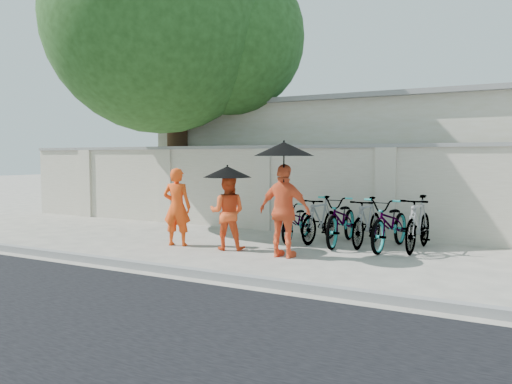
% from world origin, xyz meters
% --- Properties ---
extents(ground, '(80.00, 80.00, 0.00)m').
position_xyz_m(ground, '(0.00, 0.00, 0.00)').
color(ground, '#B5AC9E').
extents(kerb, '(40.00, 0.16, 0.12)m').
position_xyz_m(kerb, '(0.00, -1.70, 0.06)').
color(kerb, gray).
rests_on(kerb, ground).
extents(compound_wall, '(20.00, 0.30, 2.00)m').
position_xyz_m(compound_wall, '(1.00, 3.20, 1.00)').
color(compound_wall, beige).
rests_on(compound_wall, ground).
extents(building_behind, '(14.00, 6.00, 3.20)m').
position_xyz_m(building_behind, '(2.00, 7.00, 1.60)').
color(building_behind, silver).
rests_on(building_behind, ground).
extents(shade_tree, '(6.70, 6.20, 8.20)m').
position_xyz_m(shade_tree, '(-3.66, 2.97, 5.10)').
color(shade_tree, '#513221').
rests_on(shade_tree, ground).
extents(monk_left, '(0.65, 0.52, 1.58)m').
position_xyz_m(monk_left, '(-1.53, 0.32, 0.79)').
color(monk_left, '#FF4C14').
rests_on(monk_left, ground).
extents(monk_center, '(0.84, 0.74, 1.45)m').
position_xyz_m(monk_center, '(-0.40, 0.42, 0.72)').
color(monk_center, '#FC5521').
rests_on(monk_center, ground).
extents(parasol_center, '(0.93, 0.93, 0.80)m').
position_xyz_m(parasol_center, '(-0.35, 0.34, 1.51)').
color(parasol_center, black).
rests_on(parasol_center, ground).
extents(monk_right, '(1.00, 0.45, 1.67)m').
position_xyz_m(monk_right, '(0.89, 0.25, 0.84)').
color(monk_right, '#F96432').
rests_on(monk_right, ground).
extents(parasol_right, '(1.07, 1.07, 1.11)m').
position_xyz_m(parasol_right, '(0.91, 0.17, 1.93)').
color(parasol_right, black).
rests_on(parasol_right, ground).
extents(bike_0, '(0.66, 1.66, 0.86)m').
position_xyz_m(bike_0, '(0.38, 2.00, 0.43)').
color(bike_0, gray).
rests_on(bike_0, ground).
extents(bike_1, '(0.63, 1.65, 0.97)m').
position_xyz_m(bike_1, '(0.88, 2.07, 0.48)').
color(bike_1, gray).
rests_on(bike_1, ground).
extents(bike_2, '(0.79, 1.99, 1.03)m').
position_xyz_m(bike_2, '(1.38, 1.98, 0.51)').
color(bike_2, gray).
rests_on(bike_2, ground).
extents(bike_3, '(0.57, 1.67, 0.99)m').
position_xyz_m(bike_3, '(1.88, 2.05, 0.49)').
color(bike_3, gray).
rests_on(bike_3, ground).
extents(bike_4, '(0.85, 1.99, 1.02)m').
position_xyz_m(bike_4, '(2.38, 1.91, 0.51)').
color(bike_4, gray).
rests_on(bike_4, ground).
extents(bike_5, '(0.60, 1.79, 1.06)m').
position_xyz_m(bike_5, '(2.88, 2.00, 0.53)').
color(bike_5, gray).
rests_on(bike_5, ground).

